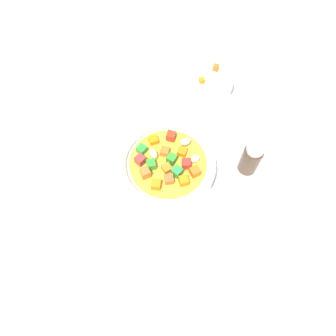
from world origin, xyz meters
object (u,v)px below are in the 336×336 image
soup_bowl_main (168,167)px  pepper_shaker (252,157)px  spoon (130,245)px  side_bowl_small (207,82)px

soup_bowl_main → pepper_shaker: 14.43cm
spoon → pepper_shaker: size_ratio=2.29×
spoon → side_bowl_small: 35.94cm
soup_bowl_main → spoon: bearing=137.6°
spoon → pepper_shaker: 24.98cm
soup_bowl_main → spoon: size_ratio=0.89×
spoon → side_bowl_small: size_ratio=1.71×
spoon → side_bowl_small: side_bowl_small is taller
spoon → pepper_shaker: (7.45, -23.58, 3.54)cm
side_bowl_small → pepper_shaker: size_ratio=1.34×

